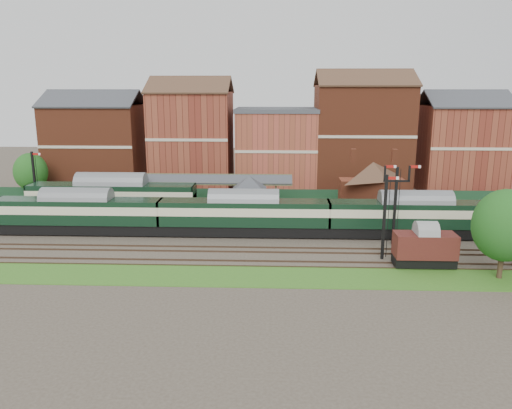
{
  "coord_description": "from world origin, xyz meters",
  "views": [
    {
      "loc": [
        -0.05,
        -51.81,
        15.71
      ],
      "look_at": [
        -2.19,
        2.0,
        3.0
      ],
      "focal_mm": 35.0,
      "sensor_mm": 36.0,
      "label": 1
    }
  ],
  "objects_px": {
    "signal_box": "(249,200)",
    "platform_railcar": "(112,197)",
    "dmu_train": "(244,214)",
    "goods_van_a": "(425,247)",
    "semaphore_bracket": "(396,200)"
  },
  "relations": [
    {
      "from": "dmu_train",
      "to": "goods_van_a",
      "type": "bearing_deg",
      "value": -28.35
    },
    {
      "from": "signal_box",
      "to": "dmu_train",
      "type": "bearing_deg",
      "value": -97.2
    },
    {
      "from": "semaphore_bracket",
      "to": "goods_van_a",
      "type": "xyz_separation_m",
      "value": [
        1.23,
        -6.5,
        -2.77
      ]
    },
    {
      "from": "signal_box",
      "to": "dmu_train",
      "type": "xyz_separation_m",
      "value": [
        -0.41,
        -3.25,
        -0.75
      ]
    },
    {
      "from": "platform_railcar",
      "to": "goods_van_a",
      "type": "relative_size",
      "value": 3.77
    },
    {
      "from": "dmu_train",
      "to": "platform_railcar",
      "type": "distance_m",
      "value": 17.65
    },
    {
      "from": "dmu_train",
      "to": "goods_van_a",
      "type": "relative_size",
      "value": 10.18
    },
    {
      "from": "semaphore_bracket",
      "to": "platform_railcar",
      "type": "distance_m",
      "value": 33.16
    },
    {
      "from": "semaphore_bracket",
      "to": "signal_box",
      "type": "bearing_deg",
      "value": 159.08
    },
    {
      "from": "signal_box",
      "to": "platform_railcar",
      "type": "bearing_deg",
      "value": 169.07
    },
    {
      "from": "signal_box",
      "to": "dmu_train",
      "type": "distance_m",
      "value": 3.36
    },
    {
      "from": "dmu_train",
      "to": "goods_van_a",
      "type": "distance_m",
      "value": 18.96
    },
    {
      "from": "signal_box",
      "to": "semaphore_bracket",
      "type": "height_order",
      "value": "semaphore_bracket"
    },
    {
      "from": "signal_box",
      "to": "platform_railcar",
      "type": "xyz_separation_m",
      "value": [
        -16.82,
        3.25,
        -0.5
      ]
    },
    {
      "from": "platform_railcar",
      "to": "signal_box",
      "type": "bearing_deg",
      "value": -10.93
    }
  ]
}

